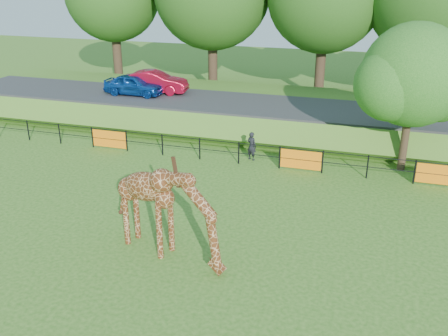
# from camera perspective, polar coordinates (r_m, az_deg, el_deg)

# --- Properties ---
(ground) EXTENTS (90.00, 90.00, 0.00)m
(ground) POSITION_cam_1_polar(r_m,az_deg,el_deg) (17.41, -5.59, -8.78)
(ground) COLOR #2F6218
(ground) RESTS_ON ground
(giraffe) EXTENTS (4.46, 2.10, 3.16)m
(giraffe) POSITION_cam_1_polar(r_m,az_deg,el_deg) (16.13, -6.45, -5.05)
(giraffe) COLOR #562A11
(giraffe) RESTS_ON ground
(perimeter_fence) EXTENTS (28.07, 0.10, 1.10)m
(perimeter_fence) POSITION_cam_1_polar(r_m,az_deg,el_deg) (24.01, 1.69, 1.72)
(perimeter_fence) COLOR black
(perimeter_fence) RESTS_ON ground
(embankment) EXTENTS (40.00, 9.00, 1.30)m
(embankment) POSITION_cam_1_polar(r_m,az_deg,el_deg) (30.93, 5.50, 6.51)
(embankment) COLOR #2F6218
(embankment) RESTS_ON ground
(road) EXTENTS (40.00, 5.00, 0.12)m
(road) POSITION_cam_1_polar(r_m,az_deg,el_deg) (29.33, 4.92, 7.10)
(road) COLOR #2E2D30
(road) RESTS_ON embankment
(car_blue) EXTENTS (3.76, 1.55, 1.28)m
(car_blue) POSITION_cam_1_polar(r_m,az_deg,el_deg) (31.89, -10.26, 9.34)
(car_blue) COLOR #154CAE
(car_blue) RESTS_ON road
(car_red) EXTENTS (4.35, 1.97, 1.39)m
(car_red) POSITION_cam_1_polar(r_m,az_deg,el_deg) (32.24, -7.97, 9.72)
(car_red) COLOR #A60B25
(car_red) RESTS_ON road
(visitor) EXTENTS (0.61, 0.52, 1.43)m
(visitor) POSITION_cam_1_polar(r_m,az_deg,el_deg) (24.49, 3.18, 2.53)
(visitor) COLOR black
(visitor) RESTS_ON ground
(tree_east) EXTENTS (5.40, 4.71, 6.76)m
(tree_east) POSITION_cam_1_polar(r_m,az_deg,el_deg) (23.83, 21.06, 9.46)
(tree_east) COLOR #342817
(tree_east) RESTS_ON ground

